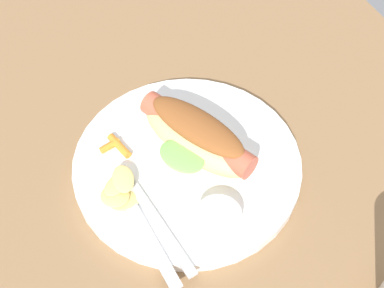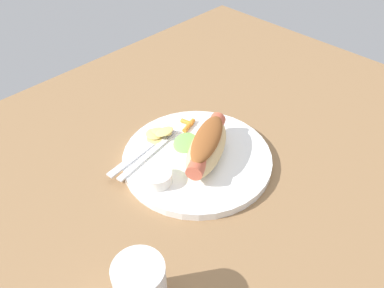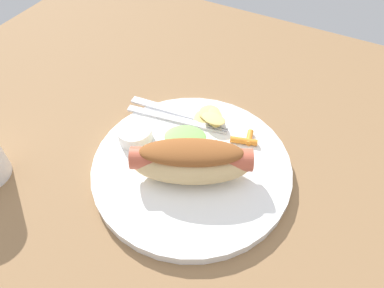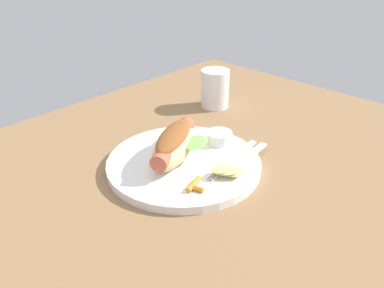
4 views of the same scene
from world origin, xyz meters
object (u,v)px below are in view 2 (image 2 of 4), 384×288
hot_dog (206,145)px  drinking_cup (141,288)px  plate (197,159)px  fork (148,155)px  sauce_ramekin (157,177)px  carrot_garnish (188,124)px  knife (137,155)px  chips_pile (158,134)px

hot_dog → drinking_cup: size_ratio=1.85×
plate → fork: (6.74, -6.76, 1.00)cm
sauce_ramekin → drinking_cup: bearing=42.7°
carrot_garnish → knife: bearing=-2.6°
sauce_ramekin → knife: size_ratio=0.37×
hot_dog → carrot_garnish: hot_dog is taller
hot_dog → fork: bearing=105.4°
knife → chips_pile: bearing=2.9°
hot_dog → drinking_cup: bearing=179.4°
knife → carrot_garnish: bearing=-8.5°
sauce_ramekin → fork: size_ratio=0.31×
plate → fork: size_ratio=1.71×
sauce_ramekin → carrot_garnish: bearing=-154.2°
fork → plate: bearing=-54.2°
knife → carrot_garnish: carrot_garnish is taller
fork → drinking_cup: (19.62, 21.58, 2.95)cm
hot_dog → sauce_ramekin: size_ratio=3.32×
fork → carrot_garnish: 12.09cm
plate → sauce_ramekin: bearing=-1.8°
hot_dog → chips_pile: (2.41, -11.02, -2.29)cm
hot_dog → chips_pile: size_ratio=2.72×
plate → carrot_garnish: bearing=-124.6°
hot_dog → drinking_cup: 30.18cm
sauce_ramekin → chips_pile: size_ratio=0.82×
sauce_ramekin → knife: bearing=-102.1°
sauce_ramekin → fork: bearing=-116.7°
knife → hot_dog: bearing=-53.6°
chips_pile → drinking_cup: size_ratio=0.68×
plate → carrot_garnish: (-5.32, -7.72, 1.27)cm
plate → carrot_garnish: size_ratio=6.89×
chips_pile → fork: bearing=26.9°
drinking_cup → carrot_garnish: bearing=-144.6°
drinking_cup → plate: bearing=-150.7°
plate → carrot_garnish: 9.46cm
hot_dog → carrot_garnish: bearing=37.8°
plate → fork: bearing=-45.1°
hot_dog → fork: size_ratio=1.03×
carrot_garnish → drinking_cup: drinking_cup is taller
plate → chips_pile: 9.65cm
drinking_cup → hot_dog: bearing=-154.1°
plate → drinking_cup: bearing=29.3°
fork → knife: size_ratio=1.18×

